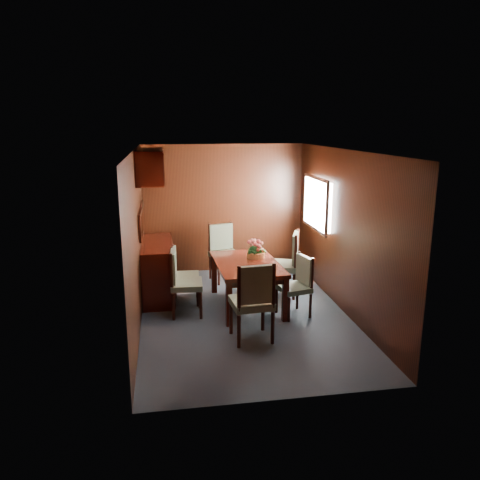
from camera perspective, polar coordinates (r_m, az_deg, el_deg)
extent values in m
plane|color=#313A42|center=(7.04, 0.49, -9.04)|extent=(4.50, 4.50, 0.00)
cube|color=black|center=(6.58, -12.46, 0.00)|extent=(0.02, 4.50, 2.40)
cube|color=black|center=(7.07, 12.58, 0.95)|extent=(0.02, 4.50, 2.40)
cube|color=black|center=(8.84, -1.99, 3.84)|extent=(3.00, 0.02, 2.40)
cube|color=black|center=(4.56, 5.41, -6.00)|extent=(3.00, 0.02, 2.40)
cube|color=black|center=(6.49, 0.54, 10.86)|extent=(3.00, 4.50, 0.02)
cube|color=white|center=(8.03, 9.64, 4.43)|extent=(0.14, 1.10, 0.80)
cube|color=#B2B2B7|center=(8.01, 9.17, 4.42)|extent=(0.04, 1.20, 0.90)
cube|color=black|center=(7.54, -11.90, 2.40)|extent=(0.03, 1.36, 0.41)
cube|color=silver|center=(7.54, -11.77, 2.41)|extent=(0.01, 1.30, 0.35)
cube|color=black|center=(7.41, -10.90, 8.90)|extent=(0.40, 1.40, 0.50)
cube|color=black|center=(7.74, -9.97, -3.57)|extent=(0.48, 1.40, 0.90)
cube|color=black|center=(6.55, -1.36, -7.81)|extent=(0.09, 0.09, 0.65)
cube|color=black|center=(6.73, 5.54, -7.25)|extent=(0.09, 0.09, 0.65)
cube|color=black|center=(7.83, -3.19, -4.14)|extent=(0.09, 0.09, 0.65)
cube|color=black|center=(7.98, 2.62, -3.77)|extent=(0.09, 0.09, 0.65)
cube|color=black|center=(7.17, 0.84, -3.51)|extent=(0.88, 1.42, 0.09)
cube|color=black|center=(7.15, 0.84, -2.94)|extent=(1.00, 1.54, 0.06)
cylinder|color=black|center=(7.22, -8.04, -6.87)|extent=(0.05, 0.05, 0.40)
cylinder|color=black|center=(6.84, -8.11, -8.09)|extent=(0.05, 0.05, 0.40)
cylinder|color=black|center=(7.22, -4.92, -6.78)|extent=(0.05, 0.05, 0.40)
cylinder|color=black|center=(6.84, -4.80, -8.00)|extent=(0.05, 0.05, 0.40)
cube|color=#57644C|center=(6.94, -6.53, -5.40)|extent=(0.47, 0.49, 0.08)
cylinder|color=black|center=(7.05, -8.27, -2.84)|extent=(0.05, 0.05, 0.53)
cylinder|color=black|center=(6.66, -8.35, -3.86)|extent=(0.05, 0.05, 0.53)
cube|color=#57644C|center=(6.85, -8.15, -3.17)|extent=(0.08, 0.43, 0.45)
cylinder|color=black|center=(7.66, -7.92, -5.78)|extent=(0.04, 0.04, 0.36)
cylinder|color=black|center=(7.31, -7.99, -6.77)|extent=(0.04, 0.04, 0.36)
cylinder|color=black|center=(7.65, -5.25, -5.71)|extent=(0.04, 0.04, 0.36)
cylinder|color=black|center=(7.30, -5.19, -6.70)|extent=(0.04, 0.04, 0.36)
cube|color=#57644C|center=(7.40, -6.64, -4.50)|extent=(0.43, 0.45, 0.07)
cylinder|color=black|center=(7.51, -8.11, -2.32)|extent=(0.04, 0.04, 0.49)
cylinder|color=black|center=(7.15, -8.20, -3.16)|extent=(0.04, 0.04, 0.49)
cube|color=#57644C|center=(7.33, -8.01, -2.59)|extent=(0.08, 0.40, 0.41)
cylinder|color=black|center=(6.93, 8.57, -7.96)|extent=(0.04, 0.04, 0.37)
cylinder|color=black|center=(7.23, 7.00, -6.97)|extent=(0.04, 0.04, 0.37)
cylinder|color=black|center=(6.76, 5.98, -8.45)|extent=(0.04, 0.04, 0.37)
cylinder|color=black|center=(7.07, 4.49, -7.41)|extent=(0.04, 0.04, 0.37)
cube|color=#57644C|center=(6.91, 6.56, -5.84)|extent=(0.50, 0.52, 0.07)
cylinder|color=black|center=(6.77, 8.78, -4.16)|extent=(0.04, 0.04, 0.49)
cylinder|color=black|center=(7.08, 7.18, -3.31)|extent=(0.04, 0.04, 0.49)
cube|color=#57644C|center=(6.91, 7.84, -3.59)|extent=(0.15, 0.40, 0.41)
cylinder|color=black|center=(7.56, 6.59, -5.73)|extent=(0.05, 0.05, 0.43)
cylinder|color=black|center=(7.98, 6.83, -4.68)|extent=(0.05, 0.05, 0.43)
cylinder|color=black|center=(7.60, 3.43, -5.56)|extent=(0.05, 0.05, 0.43)
cylinder|color=black|center=(8.02, 3.84, -4.52)|extent=(0.05, 0.05, 0.43)
cube|color=#57644C|center=(7.70, 5.22, -3.13)|extent=(0.63, 0.64, 0.09)
cylinder|color=black|center=(7.39, 6.80, -1.59)|extent=(0.05, 0.05, 0.57)
cylinder|color=black|center=(7.82, 7.03, -0.73)|extent=(0.05, 0.05, 0.57)
cube|color=#57644C|center=(7.60, 6.76, -0.98)|extent=(0.22, 0.46, 0.49)
cylinder|color=black|center=(5.98, -0.15, -11.11)|extent=(0.05, 0.05, 0.44)
cylinder|color=black|center=(6.09, 3.99, -10.64)|extent=(0.05, 0.05, 0.44)
cylinder|color=black|center=(6.35, -1.11, -9.54)|extent=(0.05, 0.05, 0.44)
cylinder|color=black|center=(6.46, 2.80, -9.13)|extent=(0.05, 0.05, 0.44)
cube|color=#57644C|center=(6.11, 1.40, -7.64)|extent=(0.55, 0.53, 0.09)
cylinder|color=black|center=(5.75, -0.13, -5.95)|extent=(0.05, 0.05, 0.58)
cylinder|color=black|center=(5.87, 4.12, -5.57)|extent=(0.05, 0.05, 0.58)
cube|color=#57644C|center=(5.82, 1.96, -5.48)|extent=(0.47, 0.11, 0.49)
cylinder|color=black|center=(8.71, -1.05, -3.04)|extent=(0.05, 0.05, 0.41)
cylinder|color=black|center=(8.55, -3.64, -3.39)|extent=(0.05, 0.05, 0.41)
cylinder|color=black|center=(8.36, 0.07, -3.77)|extent=(0.05, 0.05, 0.41)
cylinder|color=black|center=(8.20, -2.62, -4.15)|extent=(0.05, 0.05, 0.41)
cube|color=#57644C|center=(8.37, -1.82, -1.82)|extent=(0.59, 0.58, 0.08)
cylinder|color=black|center=(8.57, -1.10, 0.45)|extent=(0.05, 0.05, 0.55)
cylinder|color=black|center=(8.42, -3.73, 0.17)|extent=(0.05, 0.05, 0.55)
cube|color=#57644C|center=(8.47, -2.35, 0.42)|extent=(0.44, 0.18, 0.46)
cylinder|color=#C4773C|center=(7.39, 1.96, -1.80)|extent=(0.29, 0.29, 0.09)
sphere|color=#174518|center=(7.37, 1.96, -1.30)|extent=(0.22, 0.22, 0.22)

